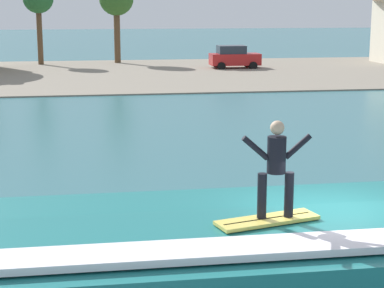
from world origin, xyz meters
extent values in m
plane|color=#336871|center=(0.00, 0.00, 0.00)|extent=(260.00, 260.00, 0.00)
cube|color=#1F7373|center=(-1.93, -0.37, 0.64)|extent=(9.87, 4.60, 1.28)
cube|color=#1F7373|center=(-1.93, -0.95, 1.35)|extent=(8.39, 2.07, 0.14)
cube|color=white|center=(-1.93, -1.87, 1.38)|extent=(8.88, 0.83, 0.12)
cube|color=#EAD159|center=(-1.45, -0.84, 1.47)|extent=(1.88, 0.97, 0.06)
cube|color=black|center=(-1.45, -0.84, 1.50)|extent=(1.62, 0.47, 0.01)
cylinder|color=black|center=(-1.54, -0.81, 1.89)|extent=(0.16, 0.16, 0.78)
cylinder|color=black|center=(-1.07, -0.81, 1.89)|extent=(0.16, 0.16, 0.78)
cylinder|color=black|center=(-1.31, -0.81, 2.60)|extent=(0.32, 0.32, 0.62)
sphere|color=tan|center=(-1.31, -0.81, 3.06)|extent=(0.24, 0.24, 0.24)
cylinder|color=black|center=(-1.67, -0.81, 2.73)|extent=(0.48, 0.10, 0.44)
cylinder|color=black|center=(-0.94, -0.81, 2.73)|extent=(0.48, 0.10, 0.44)
cube|color=gray|center=(0.00, 38.01, 0.04)|extent=(120.00, 23.44, 0.08)
cube|color=red|center=(7.29, 40.74, 0.77)|extent=(3.93, 1.82, 0.90)
cube|color=#262D38|center=(6.99, 40.74, 1.54)|extent=(2.16, 1.63, 0.64)
cylinder|color=black|center=(8.56, 41.70, 0.32)|extent=(0.64, 0.22, 0.64)
cylinder|color=black|center=(8.56, 39.78, 0.32)|extent=(0.64, 0.22, 0.64)
cylinder|color=black|center=(6.01, 41.70, 0.32)|extent=(0.64, 0.22, 0.64)
cylinder|color=black|center=(6.01, 39.78, 0.32)|extent=(0.64, 0.22, 0.64)
cylinder|color=brown|center=(-1.72, 47.00, 2.34)|extent=(0.53, 0.53, 4.69)
cylinder|color=brown|center=(-8.21, 46.41, 2.41)|extent=(0.46, 0.46, 4.82)
camera|label=1|loc=(-4.41, -11.33, 5.07)|focal=62.32mm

